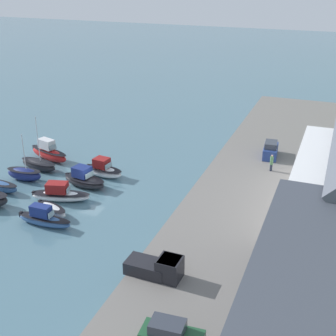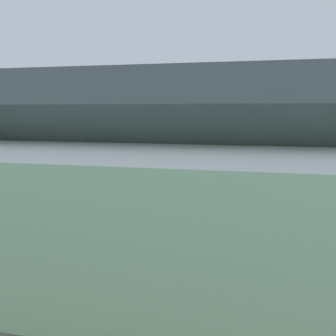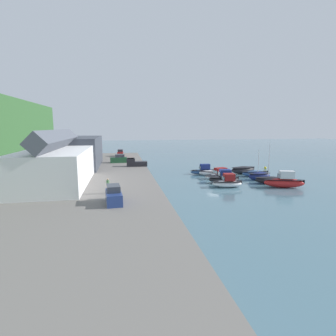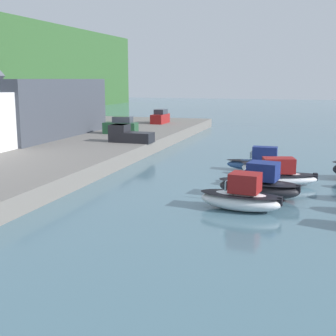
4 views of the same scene
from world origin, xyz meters
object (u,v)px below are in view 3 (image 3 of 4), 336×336
moored_boat_1 (224,178)px  parked_car_0 (119,159)px  moored_boat_0 (228,182)px  moored_boat_6 (270,180)px  moored_boat_5 (285,181)px  moored_boat_8 (255,173)px  pickup_truck_0 (135,163)px  parked_car_2 (114,196)px  moored_boat_2 (219,175)px  mooring_buoy_0 (265,168)px  moored_boat_7 (259,176)px  person_on_quay (108,186)px  moored_boat_4 (204,170)px  moored_boat_9 (243,170)px  moored_boat_3 (209,173)px  parked_car_1 (120,153)px

moored_boat_1 → parked_car_0: (22.11, 19.65, 1.36)m
moored_boat_0 → moored_boat_6: moored_boat_6 is taller
moored_boat_5 → moored_boat_8: moored_boat_5 is taller
moored_boat_5 → pickup_truck_0: (20.65, 24.75, 1.08)m
moored_boat_5 → parked_car_2: bearing=123.8°
moored_boat_2 → mooring_buoy_0: 18.53m
moored_boat_6 → parked_car_0: bearing=58.2°
moored_boat_6 → mooring_buoy_0: moored_boat_6 is taller
moored_boat_6 → mooring_buoy_0: (15.97, -8.43, -0.44)m
moored_boat_6 → parked_car_2: moored_boat_6 is taller
moored_boat_7 → person_on_quay: (-10.91, 28.84, 1.60)m
moored_boat_0 → mooring_buoy_0: 24.48m
moored_boat_5 → mooring_buoy_0: moored_boat_5 is taller
mooring_buoy_0 → moored_boat_4: bearing=103.2°
moored_boat_1 → parked_car_2: (-14.50, 20.05, 1.36)m
moored_boat_8 → pickup_truck_0: 27.00m
moored_boat_9 → parked_car_0: parked_car_0 is taller
moored_boat_2 → moored_boat_4: (5.43, 1.56, 0.02)m
moored_boat_4 → parked_car_2: bearing=140.9°
pickup_truck_0 → moored_boat_1: bearing=-131.8°
moored_boat_4 → parked_car_2: size_ratio=1.43×
moored_boat_1 → moored_boat_6: moored_boat_6 is taller
moored_boat_3 → moored_boat_5: bearing=-125.6°
moored_boat_7 → parked_car_2: size_ratio=1.41×
moored_boat_0 → moored_boat_2: bearing=-3.7°
parked_car_0 → moored_boat_1: bearing=-141.9°
pickup_truck_0 → parked_car_2: bearing=173.5°
parked_car_0 → parked_car_2: 36.61m
moored_boat_9 → moored_boat_5: bearing=174.3°
moored_boat_4 → moored_boat_5: size_ratio=0.87×
moored_boat_1 → moored_boat_7: moored_boat_7 is taller
moored_boat_0 → moored_boat_6: bearing=-74.8°
moored_boat_6 → pickup_truck_0: moored_boat_6 is taller
moored_boat_0 → parked_car_1: parked_car_1 is taller
moored_boat_4 → mooring_buoy_0: 17.93m
moored_boat_4 → moored_boat_9: (-1.20, -8.83, 0.09)m
moored_boat_3 → parked_car_0: size_ratio=1.09×
moored_boat_3 → mooring_buoy_0: 18.06m
moored_boat_0 → parked_car_2: bearing=126.6°
moored_boat_3 → moored_boat_7: 10.36m
moored_boat_7 → moored_boat_4: bearing=43.7°
moored_boat_1 → moored_boat_8: bearing=-53.0°
moored_boat_3 → parked_car_1: (29.47, 18.94, 1.65)m
moored_boat_1 → parked_car_0: bearing=50.8°
parked_car_2 → moored_boat_5: bearing=-168.2°
person_on_quay → parked_car_0: bearing=-2.3°
moored_boat_0 → moored_boat_5: bearing=-95.2°
moored_boat_8 → pickup_truck_0: bearing=71.4°
moored_boat_6 → moored_boat_9: bearing=10.4°
moored_boat_0 → moored_boat_7: bearing=-54.6°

